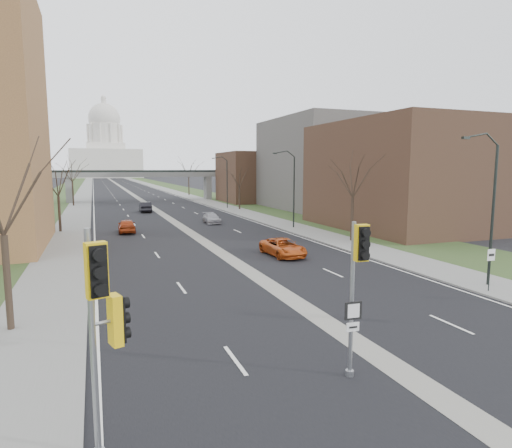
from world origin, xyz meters
TOP-DOWN VIEW (x-y plane):
  - ground at (0.00, 0.00)m, footprint 700.00×700.00m
  - road_surface at (0.00, 150.00)m, footprint 20.00×600.00m
  - median_strip at (0.00, 150.00)m, footprint 1.20×600.00m
  - sidewalk_right at (12.00, 150.00)m, footprint 4.00×600.00m
  - sidewalk_left at (-12.00, 150.00)m, footprint 4.00×600.00m
  - grass_verge_right at (18.00, 150.00)m, footprint 8.00×600.00m
  - grass_verge_left at (-18.00, 150.00)m, footprint 8.00×600.00m
  - commercial_block_near at (24.00, 28.00)m, footprint 16.00×20.00m
  - commercial_block_mid at (28.00, 52.00)m, footprint 18.00×22.00m
  - commercial_block_far at (22.00, 70.00)m, footprint 14.00×14.00m
  - pedestrian_bridge at (0.00, 80.00)m, footprint 34.00×3.00m
  - capitol at (0.00, 320.00)m, footprint 48.00×42.00m
  - streetlight_near at (10.99, 6.00)m, footprint 2.61×0.20m
  - streetlight_mid at (10.99, 32.00)m, footprint 2.61×0.20m
  - streetlight_far at (10.99, 58.00)m, footprint 2.61×0.20m
  - tree_left_b at (-13.00, 38.00)m, footprint 6.75×6.75m
  - tree_left_c at (-13.00, 72.00)m, footprint 7.65×7.65m
  - tree_right_a at (13.00, 22.00)m, footprint 7.20×7.20m
  - tree_right_b at (13.00, 55.00)m, footprint 6.30×6.30m
  - tree_right_c at (13.00, 95.00)m, footprint 7.65×7.65m
  - signal_pole_left at (-9.39, -1.92)m, footprint 0.93×1.21m
  - signal_pole_median at (-1.81, -0.71)m, footprint 0.60×0.85m
  - speed_limit_sign at (10.71, 5.02)m, footprint 0.51×0.06m
  - car_left_near at (-6.33, 35.45)m, footprint 1.91×4.40m
  - car_left_far at (-2.00, 56.91)m, footprint 1.76×4.81m
  - car_right_near at (4.25, 18.28)m, footprint 2.48×5.00m
  - car_right_mid at (4.21, 39.85)m, footprint 1.91×4.34m

SIDE VIEW (x-z plane):
  - ground at x=0.00m, z-range 0.00..0.00m
  - median_strip at x=0.00m, z-range -0.01..0.01m
  - road_surface at x=0.00m, z-range 0.00..0.01m
  - grass_verge_right at x=18.00m, z-range 0.00..0.10m
  - grass_verge_left at x=-18.00m, z-range 0.00..0.10m
  - sidewalk_right at x=12.00m, z-range 0.00..0.12m
  - sidewalk_left at x=-12.00m, z-range 0.00..0.12m
  - car_right_mid at x=4.21m, z-range 0.00..1.24m
  - car_right_near at x=4.25m, z-range 0.00..1.36m
  - car_left_near at x=-6.33m, z-range 0.00..1.48m
  - car_left_far at x=-2.00m, z-range 0.00..1.58m
  - speed_limit_sign at x=10.71m, z-range 0.56..2.92m
  - signal_pole_median at x=-1.81m, z-range 1.02..6.19m
  - signal_pole_left at x=-9.39m, z-range 0.86..6.40m
  - pedestrian_bridge at x=0.00m, z-range 1.62..8.07m
  - commercial_block_far at x=22.00m, z-range 0.00..10.00m
  - tree_right_b at x=13.00m, z-range 1.71..9.93m
  - commercial_block_near at x=24.00m, z-range 0.00..12.00m
  - tree_left_b at x=-13.00m, z-range 1.82..10.63m
  - tree_right_a at x=13.00m, z-range 1.94..11.34m
  - streetlight_near at x=10.99m, z-range 2.60..11.30m
  - streetlight_mid at x=10.99m, z-range 2.60..11.30m
  - streetlight_far at x=10.99m, z-range 2.60..11.30m
  - tree_left_c at x=-13.00m, z-range 2.05..12.04m
  - tree_right_c at x=13.00m, z-range 2.05..12.04m
  - commercial_block_mid at x=28.00m, z-range 0.00..15.00m
  - capitol at x=0.00m, z-range -9.28..46.47m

